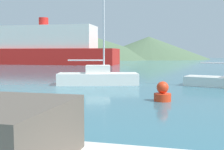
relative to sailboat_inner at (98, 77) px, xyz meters
The scene contains 5 objects.
sailboat_inner is the anchor object (origin of this frame).
ferry_distant 36.05m from the sailboat_inner, 114.07° to the left, with size 28.58×10.47×8.75m.
buoy_marker 7.51m from the sailboat_inner, 59.22° to the right, with size 0.79×0.79×0.90m.
hill_west 76.29m from the sailboat_inner, 98.54° to the left, with size 46.42×46.42×7.50m.
hill_central 80.65m from the sailboat_inner, 84.78° to the left, with size 41.30×41.30×7.79m.
Camera 1 is at (0.72, 1.28, 2.23)m, focal length 45.00 mm.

